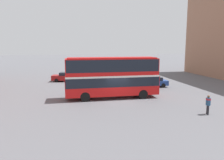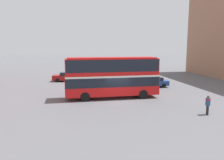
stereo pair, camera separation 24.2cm
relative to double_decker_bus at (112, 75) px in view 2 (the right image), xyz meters
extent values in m
plane|color=#5B5B60|center=(0.37, -1.25, -2.65)|extent=(240.00, 240.00, 0.00)
cube|color=red|center=(0.00, 0.00, -1.15)|extent=(10.43, 2.50, 2.11)
cube|color=red|center=(0.00, 0.00, 0.89)|extent=(10.27, 2.42, 1.96)
cube|color=black|center=(0.00, 0.00, -0.67)|extent=(10.33, 2.53, 1.04)
cube|color=black|center=(0.00, 0.00, 1.12)|extent=(10.12, 2.45, 1.33)
cube|color=silver|center=(0.00, 0.00, -0.07)|extent=(10.33, 2.52, 0.20)
cube|color=#A91111|center=(0.00, 0.00, 1.92)|extent=(9.80, 2.25, 0.10)
cylinder|color=black|center=(3.34, 1.08, -2.13)|extent=(1.05, 0.30, 1.05)
cylinder|color=black|center=(3.33, -1.11, -2.13)|extent=(1.05, 0.30, 1.05)
cylinder|color=black|center=(-3.12, 1.11, -2.13)|extent=(1.05, 0.30, 1.05)
cylinder|color=black|center=(-3.13, -1.08, -2.13)|extent=(1.05, 0.30, 1.05)
cylinder|color=#232328|center=(6.94, -7.66, -2.24)|extent=(0.16, 0.16, 0.83)
cylinder|color=#232328|center=(7.03, -7.41, -2.24)|extent=(0.16, 0.16, 0.83)
cylinder|color=navy|center=(6.99, -7.54, -1.49)|extent=(0.51, 0.51, 0.66)
cylinder|color=#B2232D|center=(6.99, -7.54, -1.28)|extent=(0.54, 0.54, 0.14)
sphere|color=brown|center=(6.99, -7.54, -1.05)|extent=(0.22, 0.22, 0.22)
cube|color=navy|center=(6.96, 5.35, -2.03)|extent=(4.33, 1.72, 0.69)
cube|color=black|center=(7.13, 5.35, -1.45)|extent=(2.25, 1.54, 0.49)
cylinder|color=black|center=(5.61, 4.58, -2.33)|extent=(0.65, 0.22, 0.65)
cylinder|color=black|center=(5.61, 6.12, -2.33)|extent=(0.65, 0.22, 0.65)
cylinder|color=black|center=(8.30, 4.58, -2.33)|extent=(0.65, 0.22, 0.65)
cylinder|color=black|center=(8.30, 6.12, -2.33)|extent=(0.65, 0.22, 0.65)
cube|color=maroon|center=(-5.27, 12.89, -1.99)|extent=(4.80, 2.52, 0.78)
cube|color=black|center=(-5.09, 12.86, -1.36)|extent=(2.61, 2.00, 0.48)
cylinder|color=black|center=(-6.80, 12.29, -2.33)|extent=(0.66, 0.31, 0.63)
cylinder|color=black|center=(-6.55, 13.93, -2.33)|extent=(0.66, 0.31, 0.63)
cylinder|color=black|center=(-4.00, 11.85, -2.33)|extent=(0.66, 0.31, 0.63)
cylinder|color=black|center=(-3.74, 13.49, -2.33)|extent=(0.66, 0.31, 0.63)
camera|label=1|loc=(-4.70, -23.87, 3.28)|focal=35.00mm
camera|label=2|loc=(-4.46, -23.91, 3.28)|focal=35.00mm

